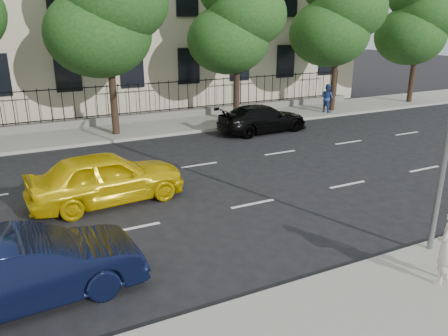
% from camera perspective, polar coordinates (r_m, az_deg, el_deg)
% --- Properties ---
extents(ground, '(120.00, 120.00, 0.00)m').
position_cam_1_polar(ground, '(12.53, 9.53, -8.75)').
color(ground, black).
rests_on(ground, ground).
extents(near_sidewalk, '(60.00, 4.00, 0.15)m').
position_cam_1_polar(near_sidewalk, '(10.05, 23.44, -17.34)').
color(near_sidewalk, gray).
rests_on(near_sidewalk, ground).
extents(far_sidewalk, '(60.00, 4.00, 0.15)m').
position_cam_1_polar(far_sidewalk, '(24.54, -9.72, 5.20)').
color(far_sidewalk, gray).
rests_on(far_sidewalk, ground).
extents(lane_markings, '(49.60, 4.62, 0.01)m').
position_cam_1_polar(lane_markings, '(16.26, -0.16, -1.84)').
color(lane_markings, silver).
rests_on(lane_markings, ground).
extents(iron_fence, '(30.00, 0.50, 2.20)m').
position_cam_1_polar(iron_fence, '(26.01, -10.89, 7.19)').
color(iron_fence, slate).
rests_on(iron_fence, far_sidewalk).
extents(street_light, '(0.25, 3.32, 8.05)m').
position_cam_1_polar(street_light, '(11.64, 26.68, 13.96)').
color(street_light, slate).
rests_on(street_light, near_sidewalk).
extents(tree_c, '(5.89, 5.50, 9.80)m').
position_cam_1_polar(tree_c, '(22.78, -15.17, 19.90)').
color(tree_c, '#382619').
rests_on(tree_c, far_sidewalk).
extents(tree_d, '(5.34, 4.94, 8.84)m').
position_cam_1_polar(tree_d, '(25.17, 1.63, 19.04)').
color(tree_d, '#382619').
rests_on(tree_d, far_sidewalk).
extents(tree_e, '(5.71, 5.31, 9.46)m').
position_cam_1_polar(tree_e, '(29.10, 14.66, 19.15)').
color(tree_e, '#382619').
rests_on(tree_e, far_sidewalk).
extents(tree_f, '(5.52, 5.12, 9.01)m').
position_cam_1_polar(tree_f, '(34.02, 24.09, 17.52)').
color(tree_f, '#382619').
rests_on(tree_f, far_sidewalk).
extents(yellow_taxi, '(5.17, 2.41, 1.71)m').
position_cam_1_polar(yellow_taxi, '(14.76, -15.06, -1.19)').
color(yellow_taxi, '#E3BF08').
rests_on(yellow_taxi, ground).
extents(navy_sedan, '(4.95, 2.03, 1.60)m').
position_cam_1_polar(navy_sedan, '(10.25, -24.45, -11.92)').
color(navy_sedan, black).
rests_on(navy_sedan, ground).
extents(black_sedan, '(5.14, 2.32, 1.46)m').
position_cam_1_polar(black_sedan, '(23.55, 5.08, 6.46)').
color(black_sedan, black).
rests_on(black_sedan, ground).
extents(woman_near, '(0.78, 0.64, 1.83)m').
position_cam_1_polar(woman_near, '(10.84, 27.14, -9.02)').
color(woman_near, beige).
rests_on(woman_near, near_sidewalk).
extents(pedestrian_far, '(0.79, 0.95, 1.76)m').
position_cam_1_polar(pedestrian_far, '(28.70, 13.34, 8.88)').
color(pedestrian_far, navy).
rests_on(pedestrian_far, far_sidewalk).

